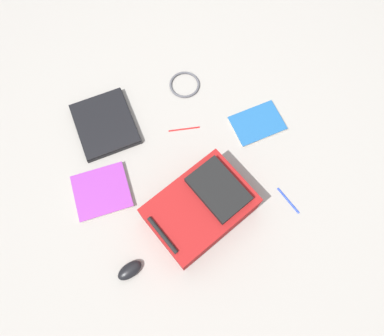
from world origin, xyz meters
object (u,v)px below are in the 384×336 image
(book_manual, at_px, (102,192))
(backpack, at_px, (201,208))
(pen_black, at_px, (288,200))
(cable_coil, at_px, (185,85))
(pen_blue, at_px, (184,129))
(computer_mouse, at_px, (130,270))
(book_blue, at_px, (257,124))
(laptop, at_px, (105,124))

(book_manual, bearing_deg, backpack, -129.78)
(backpack, xyz_separation_m, pen_black, (-0.13, -0.36, -0.07))
(cable_coil, xyz_separation_m, pen_black, (-0.72, -0.12, -0.00))
(backpack, height_order, pen_blue, backpack)
(computer_mouse, height_order, pen_black, computer_mouse)
(book_blue, bearing_deg, pen_blue, 65.77)
(backpack, xyz_separation_m, pen_blue, (0.38, -0.12, -0.07))
(laptop, xyz_separation_m, cable_coil, (0.02, -0.42, -0.01))
(book_blue, distance_m, pen_blue, 0.34)
(computer_mouse, relative_size, pen_black, 0.77)
(book_manual, xyz_separation_m, pen_blue, (0.10, -0.45, -0.01))
(book_blue, bearing_deg, backpack, 119.20)
(backpack, bearing_deg, pen_blue, -17.68)
(laptop, bearing_deg, pen_black, -141.95)
(book_blue, distance_m, pen_black, 0.38)
(backpack, xyz_separation_m, book_blue, (0.24, -0.43, -0.07))
(book_blue, height_order, book_manual, book_manual)
(backpack, height_order, laptop, backpack)
(book_manual, height_order, computer_mouse, computer_mouse)
(computer_mouse, xyz_separation_m, pen_blue, (0.45, -0.48, -0.01))
(book_blue, bearing_deg, laptop, 62.21)
(book_blue, xyz_separation_m, pen_blue, (0.14, 0.31, -0.01))
(book_manual, relative_size, cable_coil, 1.82)
(book_manual, distance_m, pen_blue, 0.46)
(book_manual, relative_size, pen_black, 1.94)
(book_blue, relative_size, cable_coil, 1.65)
(book_manual, bearing_deg, computer_mouse, 175.08)
(backpack, relative_size, laptop, 1.38)
(computer_mouse, bearing_deg, pen_black, -102.02)
(book_blue, height_order, cable_coil, book_blue)
(computer_mouse, bearing_deg, pen_blue, -54.23)
(backpack, relative_size, computer_mouse, 4.28)
(pen_blue, bearing_deg, book_manual, 102.56)
(laptop, xyz_separation_m, pen_black, (-0.70, -0.55, -0.01))
(laptop, relative_size, pen_blue, 2.24)
(laptop, height_order, book_blue, laptop)
(book_manual, height_order, pen_blue, book_manual)
(laptop, distance_m, pen_black, 0.89)
(cable_coil, bearing_deg, pen_blue, 151.68)
(book_blue, xyz_separation_m, computer_mouse, (-0.32, 0.79, 0.01))
(laptop, xyz_separation_m, computer_mouse, (-0.64, 0.17, 0.00))
(pen_black, bearing_deg, computer_mouse, 85.45)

